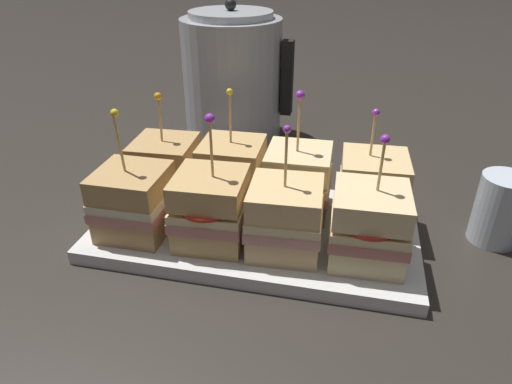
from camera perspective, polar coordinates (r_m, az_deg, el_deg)
name	(u,v)px	position (r m, az deg, el deg)	size (l,w,h in m)	color
ground_plane	(256,234)	(0.61, 0.00, -5.27)	(6.00, 6.00, 0.00)	#2D2823
serving_platter	(256,228)	(0.61, 0.00, -4.58)	(0.42, 0.22, 0.02)	silver
sandwich_front_far_left	(134,202)	(0.59, -15.03, -1.17)	(0.09, 0.09, 0.16)	tan
sandwich_front_center_left	(211,209)	(0.55, -5.66, -2.11)	(0.09, 0.09, 0.17)	tan
sandwich_front_center_right	(285,218)	(0.53, 3.66, -3.28)	(0.09, 0.09, 0.16)	#DBB77A
sandwich_front_far_right	(369,226)	(0.53, 13.89, -4.19)	(0.09, 0.09, 0.15)	beige
sandwich_back_far_left	(166,168)	(0.66, -11.18, 2.90)	(0.09, 0.09, 0.15)	tan
sandwich_back_center_left	(232,173)	(0.63, -2.99, 2.42)	(0.09, 0.09, 0.16)	tan
sandwich_back_center_right	(298,181)	(0.61, 5.24, 1.37)	(0.09, 0.09, 0.17)	beige
sandwich_back_far_right	(372,189)	(0.61, 14.31, 0.39)	(0.09, 0.09, 0.15)	#DBB77A
kettle_steel	(233,78)	(0.88, -2.91, 13.99)	(0.20, 0.18, 0.25)	#B7BABF
drinking_glass	(500,209)	(0.66, 28.16, -1.92)	(0.06, 0.06, 0.09)	silver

